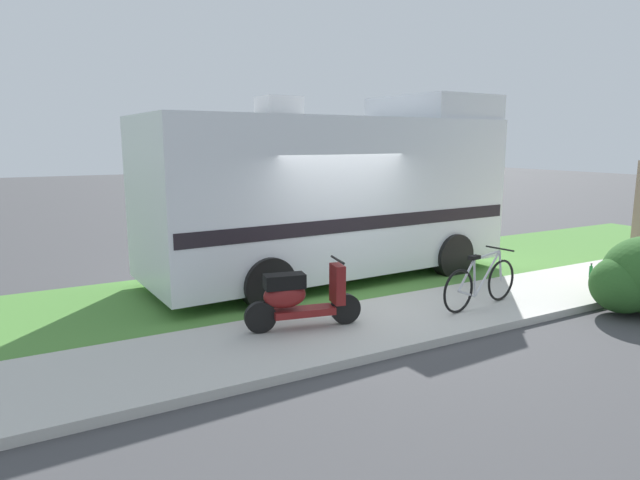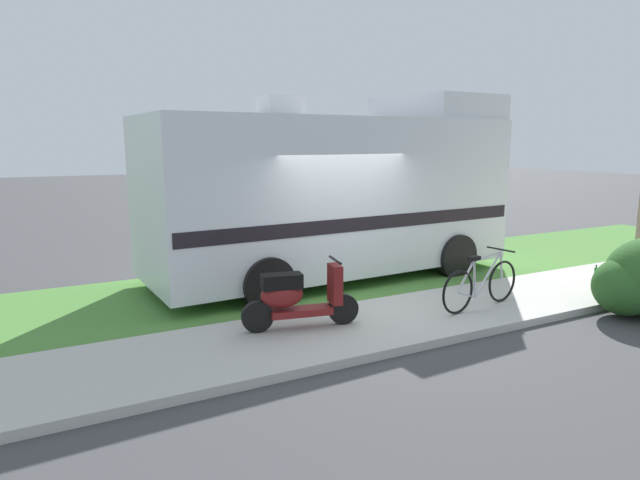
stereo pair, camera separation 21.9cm
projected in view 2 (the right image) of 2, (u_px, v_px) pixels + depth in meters
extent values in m
plane|color=#424244|center=(355.00, 304.00, 9.22)|extent=(80.00, 80.00, 0.00)
cube|color=beige|center=(397.00, 321.00, 8.17)|extent=(24.00, 2.00, 0.12)
cube|color=#4C8438|center=(314.00, 282.00, 10.52)|extent=(24.00, 3.40, 0.08)
cube|color=silver|center=(331.00, 193.00, 10.57)|extent=(7.18, 2.86, 2.84)
cube|color=silver|center=(436.00, 109.00, 11.60)|extent=(1.91, 2.48, 0.50)
cube|color=black|center=(331.00, 215.00, 10.65)|extent=(7.04, 2.87, 0.24)
cube|color=black|center=(463.00, 164.00, 12.25)|extent=(0.18, 2.14, 0.90)
cube|color=silver|center=(281.00, 107.00, 9.75)|extent=(0.73, 0.63, 0.36)
cylinder|color=black|center=(382.00, 238.00, 12.92)|extent=(0.91, 0.32, 0.90)
cylinder|color=black|center=(456.00, 256.00, 10.88)|extent=(0.91, 0.32, 0.90)
cylinder|color=black|center=(215.00, 257.00, 10.84)|extent=(0.91, 0.32, 0.90)
cylinder|color=black|center=(268.00, 284.00, 8.80)|extent=(0.91, 0.32, 0.90)
cylinder|color=black|center=(343.00, 309.00, 7.84)|extent=(0.45, 0.19, 0.44)
cylinder|color=black|center=(257.00, 317.00, 7.49)|extent=(0.45, 0.19, 0.44)
cube|color=maroon|center=(301.00, 311.00, 7.66)|extent=(0.91, 0.45, 0.10)
cube|color=black|center=(282.00, 281.00, 7.50)|extent=(0.60, 0.37, 0.20)
ellipsoid|color=maroon|center=(282.00, 295.00, 7.54)|extent=(0.65, 0.41, 0.36)
cube|color=maroon|center=(335.00, 284.00, 7.74)|extent=(0.20, 0.34, 0.56)
cylinder|color=black|center=(335.00, 260.00, 7.67)|extent=(0.13, 0.50, 0.04)
sphere|color=white|center=(335.00, 272.00, 7.71)|extent=(0.12, 0.12, 0.12)
torus|color=black|center=(502.00, 281.00, 8.90)|extent=(0.69, 0.14, 0.69)
torus|color=black|center=(458.00, 292.00, 8.26)|extent=(0.69, 0.14, 0.69)
cylinder|color=silver|center=(488.00, 274.00, 8.64)|extent=(0.62, 0.12, 0.68)
cylinder|color=silver|center=(475.00, 279.00, 8.46)|extent=(0.11, 0.05, 0.61)
cylinder|color=silver|center=(488.00, 256.00, 8.57)|extent=(0.66, 0.13, 0.09)
cylinder|color=silver|center=(466.00, 295.00, 8.40)|extent=(0.43, 0.10, 0.19)
cylinder|color=silver|center=(466.00, 276.00, 8.32)|extent=(0.38, 0.09, 0.47)
cylinder|color=silver|center=(501.00, 267.00, 8.83)|extent=(0.13, 0.05, 0.51)
cube|color=black|center=(474.00, 258.00, 8.38)|extent=(0.21, 0.13, 0.06)
cylinder|color=black|center=(501.00, 249.00, 8.75)|extent=(0.10, 0.52, 0.03)
cube|color=#1E2328|center=(364.00, 198.00, 16.26)|extent=(2.68, 2.12, 1.53)
cube|color=black|center=(365.00, 182.00, 16.18)|extent=(2.56, 2.13, 0.44)
cube|color=#1E2328|center=(275.00, 216.00, 15.23)|extent=(3.25, 2.16, 0.78)
cylinder|color=black|center=(356.00, 216.00, 17.29)|extent=(0.78, 0.30, 0.76)
cylinder|color=black|center=(385.00, 224.00, 15.63)|extent=(0.78, 0.30, 0.76)
cylinder|color=black|center=(253.00, 222.00, 15.97)|extent=(0.78, 0.30, 0.76)
cylinder|color=black|center=(273.00, 231.00, 14.30)|extent=(0.78, 0.30, 0.76)
ellipsoid|color=#2D6026|center=(627.00, 286.00, 8.46)|extent=(1.07, 0.97, 0.91)
cylinder|color=#19722D|center=(596.00, 273.00, 10.41)|extent=(0.07, 0.07, 0.22)
cylinder|color=#19722D|center=(596.00, 267.00, 10.38)|extent=(0.03, 0.03, 0.04)
cylinder|color=black|center=(597.00, 265.00, 10.38)|extent=(0.03, 0.03, 0.02)
cylinder|color=brown|center=(627.00, 262.00, 11.42)|extent=(0.07, 0.07, 0.22)
cylinder|color=brown|center=(628.00, 255.00, 11.39)|extent=(0.03, 0.03, 0.04)
cylinder|color=black|center=(628.00, 254.00, 11.39)|extent=(0.03, 0.03, 0.02)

